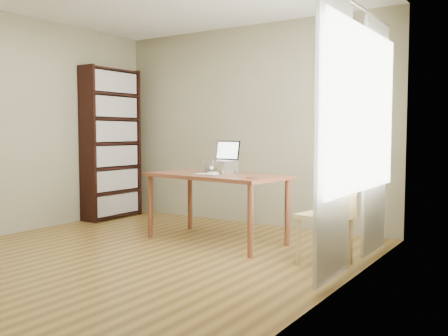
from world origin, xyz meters
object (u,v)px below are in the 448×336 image
bookshelf (111,144)px  chair (333,210)px  laptop (223,156)px  cat (224,167)px  desk (216,182)px  keyboard (207,175)px

bookshelf → chair: size_ratio=2.21×
laptop → cat: (0.03, -0.03, -0.12)m
desk → chair: (1.45, -0.28, -0.15)m
laptop → keyboard: (0.03, -0.36, -0.18)m
bookshelf → cat: size_ratio=4.33×
bookshelf → chair: 3.68m
keyboard → chair: 1.44m
laptop → chair: laptop is taller
keyboard → chair: size_ratio=0.30×
laptop → keyboard: size_ratio=1.21×
bookshelf → keyboard: size_ratio=7.29×
laptop → chair: bearing=-9.2°
laptop → chair: 1.57m
desk → keyboard: 0.24m
chair → laptop: bearing=173.4°
desk → cat: 0.19m
laptop → bookshelf: bearing=177.5°
chair → keyboard: bearing=-173.0°
desk → cat: bearing=80.6°
laptop → desk: bearing=-83.1°
laptop → cat: 0.13m
laptop → chair: size_ratio=0.37×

